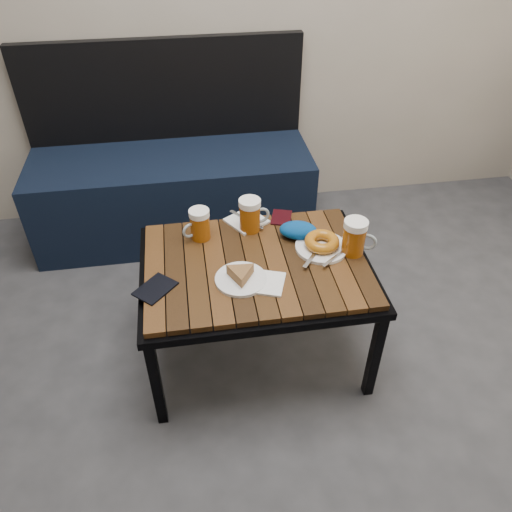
{
  "coord_description": "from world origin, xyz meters",
  "views": [
    {
      "loc": [
        -0.05,
        -0.54,
        1.62
      ],
      "look_at": [
        0.16,
        0.84,
        0.5
      ],
      "focal_mm": 35.0,
      "sensor_mm": 36.0,
      "label": 1
    }
  ],
  "objects": [
    {
      "name": "bench",
      "position": [
        -0.13,
        1.76,
        0.27
      ],
      "size": [
        1.4,
        0.5,
        0.95
      ],
      "color": "black",
      "rests_on": "ground"
    },
    {
      "name": "cafe_table",
      "position": [
        0.16,
        0.84,
        0.43
      ],
      "size": [
        0.84,
        0.62,
        0.47
      ],
      "color": "black",
      "rests_on": "ground"
    },
    {
      "name": "beer_mug_left",
      "position": [
        -0.02,
        1.01,
        0.53
      ],
      "size": [
        0.12,
        0.1,
        0.12
      ],
      "rotation": [
        0.0,
        0.0,
        3.58
      ],
      "color": "#94480C",
      "rests_on": "cafe_table"
    },
    {
      "name": "beer_mug_centre",
      "position": [
        0.17,
        1.04,
        0.54
      ],
      "size": [
        0.13,
        0.09,
        0.14
      ],
      "rotation": [
        0.0,
        0.0,
        0.19
      ],
      "color": "#94480C",
      "rests_on": "cafe_table"
    },
    {
      "name": "beer_mug_right",
      "position": [
        0.53,
        0.83,
        0.54
      ],
      "size": [
        0.13,
        0.11,
        0.14
      ],
      "rotation": [
        0.0,
        0.0,
        -0.41
      ],
      "color": "#94480C",
      "rests_on": "cafe_table"
    },
    {
      "name": "plate_pie",
      "position": [
        0.1,
        0.74,
        0.49
      ],
      "size": [
        0.18,
        0.18,
        0.05
      ],
      "color": "white",
      "rests_on": "cafe_table"
    },
    {
      "name": "plate_bagel",
      "position": [
        0.42,
        0.87,
        0.49
      ],
      "size": [
        0.24,
        0.22,
        0.05
      ],
      "color": "white",
      "rests_on": "cafe_table"
    },
    {
      "name": "napkin_left",
      "position": [
        0.17,
        1.09,
        0.48
      ],
      "size": [
        0.19,
        0.19,
        0.01
      ],
      "rotation": [
        0.0,
        0.0,
        0.56
      ],
      "color": "white",
      "rests_on": "cafe_table"
    },
    {
      "name": "napkin_right",
      "position": [
        0.17,
        0.72,
        0.48
      ],
      "size": [
        0.18,
        0.16,
        0.01
      ],
      "rotation": [
        0.0,
        0.0,
        -0.35
      ],
      "color": "white",
      "rests_on": "cafe_table"
    },
    {
      "name": "passport_navy",
      "position": [
        -0.2,
        0.75,
        0.48
      ],
      "size": [
        0.16,
        0.16,
        0.01
      ],
      "primitive_type": "cube",
      "rotation": [
        0.0,
        0.0,
        -0.75
      ],
      "color": "black",
      "rests_on": "cafe_table"
    },
    {
      "name": "passport_burgundy",
      "position": [
        0.31,
        1.1,
        0.47
      ],
      "size": [
        0.11,
        0.13,
        0.01
      ],
      "primitive_type": "cube",
      "rotation": [
        0.0,
        0.0,
        -0.31
      ],
      "color": "black",
      "rests_on": "cafe_table"
    },
    {
      "name": "knit_pouch",
      "position": [
        0.35,
        0.96,
        0.5
      ],
      "size": [
        0.16,
        0.13,
        0.06
      ],
      "primitive_type": "ellipsoid",
      "rotation": [
        0.0,
        0.0,
        -0.25
      ],
      "color": "#051B8D",
      "rests_on": "cafe_table"
    }
  ]
}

